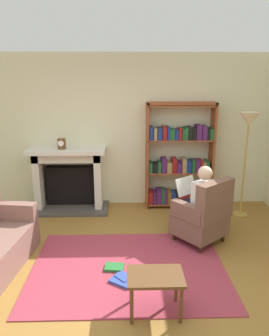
# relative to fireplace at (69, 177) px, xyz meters

# --- Properties ---
(ground) EXTENTS (14.00, 14.00, 0.00)m
(ground) POSITION_rel_fireplace_xyz_m (1.03, -2.30, -0.59)
(ground) COLOR olive
(back_wall) EXTENTS (5.60, 0.10, 2.70)m
(back_wall) POSITION_rel_fireplace_xyz_m (1.03, 0.25, 0.76)
(back_wall) COLOR beige
(back_wall) RESTS_ON ground
(area_rug) EXTENTS (2.40, 1.80, 0.01)m
(area_rug) POSITION_rel_fireplace_xyz_m (1.03, -2.00, -0.58)
(area_rug) COLOR #9D3546
(area_rug) RESTS_ON ground
(fireplace) EXTENTS (1.36, 0.64, 1.11)m
(fireplace) POSITION_rel_fireplace_xyz_m (0.00, 0.00, 0.00)
(fireplace) COLOR #4C4742
(fireplace) RESTS_ON ground
(mantel_clock) EXTENTS (0.14, 0.14, 0.18)m
(mantel_clock) POSITION_rel_fireplace_xyz_m (-0.08, -0.10, 0.61)
(mantel_clock) COLOR brown
(mantel_clock) RESTS_ON fireplace
(bookshelf) EXTENTS (1.19, 0.32, 1.88)m
(bookshelf) POSITION_rel_fireplace_xyz_m (1.96, 0.04, 0.30)
(bookshelf) COLOR brown
(bookshelf) RESTS_ON ground
(armchair_reading) EXTENTS (0.89, 0.88, 0.97)m
(armchair_reading) POSITION_rel_fireplace_xyz_m (2.10, -1.36, -0.16)
(armchair_reading) COLOR #331E14
(armchair_reading) RESTS_ON ground
(seated_reader) EXTENTS (0.57, 0.59, 1.14)m
(seated_reader) POSITION_rel_fireplace_xyz_m (2.03, -1.27, 0.03)
(seated_reader) COLOR silver
(seated_reader) RESTS_ON ground
(side_table) EXTENTS (0.56, 0.39, 0.43)m
(side_table) POSITION_rel_fireplace_xyz_m (1.29, -2.79, -0.22)
(side_table) COLOR brown
(side_table) RESTS_ON ground
(scattered_books) EXTENTS (0.63, 0.53, 0.04)m
(scattered_books) POSITION_rel_fireplace_xyz_m (0.98, -2.16, -0.56)
(scattered_books) COLOR red
(scattered_books) RESTS_ON area_rug
(floor_lamp) EXTENTS (0.32, 0.32, 1.76)m
(floor_lamp) POSITION_rel_fireplace_xyz_m (2.97, -0.44, 0.91)
(floor_lamp) COLOR #B7933F
(floor_lamp) RESTS_ON ground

